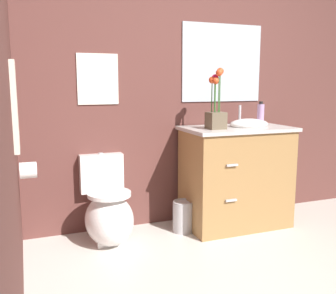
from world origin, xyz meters
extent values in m
cube|color=brown|center=(0.20, 1.80, 1.25)|extent=(4.40, 0.05, 2.50)
cube|color=brown|center=(-1.44, 0.53, 1.25)|extent=(0.05, 4.97, 2.50)
ellipsoid|color=white|center=(-0.76, 1.46, 0.20)|extent=(0.38, 0.48, 0.40)
cube|color=white|center=(-0.76, 1.51, 0.09)|extent=(0.22, 0.26, 0.18)
cube|color=white|center=(-0.76, 1.74, 0.52)|extent=(0.36, 0.13, 0.32)
cylinder|color=white|center=(-0.76, 1.44, 0.42)|extent=(0.34, 0.34, 0.03)
cylinder|color=#B7B7BC|center=(-0.76, 1.74, 0.68)|extent=(0.04, 0.04, 0.02)
cube|color=#9E7242|center=(0.39, 1.48, 0.43)|extent=(0.90, 0.52, 0.86)
cube|color=#BCB7B2|center=(0.39, 1.48, 0.87)|extent=(0.94, 0.56, 0.03)
ellipsoid|color=white|center=(0.51, 1.48, 0.91)|extent=(0.36, 0.26, 0.10)
cylinder|color=#B7B7BC|center=(0.51, 1.64, 0.98)|extent=(0.02, 0.02, 0.18)
cube|color=#B7B7BC|center=(0.19, 1.20, 0.62)|extent=(0.10, 0.02, 0.02)
cube|color=#B7B7BC|center=(0.19, 1.20, 0.33)|extent=(0.10, 0.02, 0.02)
cube|color=brown|center=(0.14, 1.41, 0.96)|extent=(0.14, 0.14, 0.14)
cylinder|color=#386B2D|center=(0.18, 1.41, 1.20)|extent=(0.01, 0.01, 0.33)
sphere|color=#EA4C23|center=(0.18, 1.41, 1.36)|extent=(0.06, 0.06, 0.06)
cylinder|color=#386B2D|center=(0.15, 1.45, 1.17)|extent=(0.01, 0.01, 0.28)
sphere|color=#E01E51|center=(0.15, 1.45, 1.31)|extent=(0.06, 0.06, 0.06)
cylinder|color=#386B2D|center=(0.11, 1.44, 1.16)|extent=(0.01, 0.01, 0.26)
sphere|color=#EA4C23|center=(0.11, 1.44, 1.29)|extent=(0.06, 0.06, 0.06)
cylinder|color=#386B2D|center=(0.13, 1.40, 1.16)|extent=(0.01, 0.01, 0.26)
sphere|color=#EA4C23|center=(0.13, 1.40, 1.29)|extent=(0.06, 0.06, 0.06)
cylinder|color=#386B2D|center=(0.15, 1.38, 1.19)|extent=(0.01, 0.01, 0.32)
sphere|color=#EA4C23|center=(0.15, 1.38, 1.35)|extent=(0.06, 0.06, 0.06)
cylinder|color=#B28CBF|center=(0.61, 1.45, 0.99)|extent=(0.06, 0.06, 0.20)
cylinder|color=black|center=(0.61, 1.45, 1.10)|extent=(0.03, 0.03, 0.02)
cylinder|color=#B7B7BC|center=(-0.11, 1.49, 0.13)|extent=(0.18, 0.18, 0.26)
torus|color=#B7B7BC|center=(-0.11, 1.49, 0.27)|extent=(0.18, 0.18, 0.01)
cube|color=silver|center=(-0.76, 1.77, 1.30)|extent=(0.34, 0.01, 0.41)
cube|color=#B2BCC6|center=(0.39, 1.77, 1.45)|extent=(0.80, 0.01, 0.70)
cube|color=beige|center=(-1.40, 0.97, 1.13)|extent=(0.03, 0.28, 0.52)
cylinder|color=white|center=(-1.34, 1.31, 0.68)|extent=(0.11, 0.11, 0.11)
camera|label=1|loc=(-1.36, -1.42, 1.26)|focal=41.02mm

